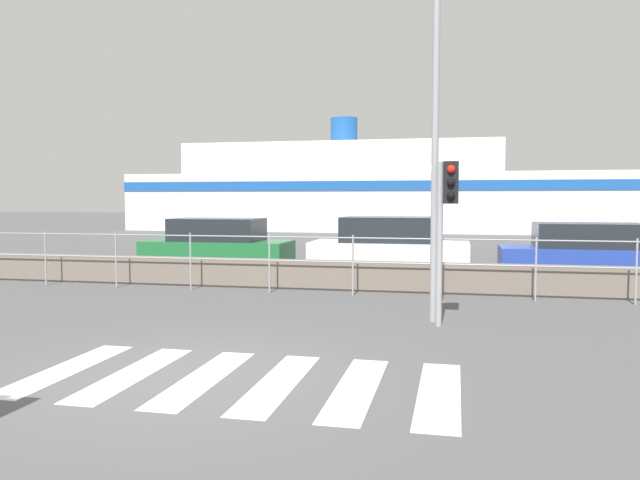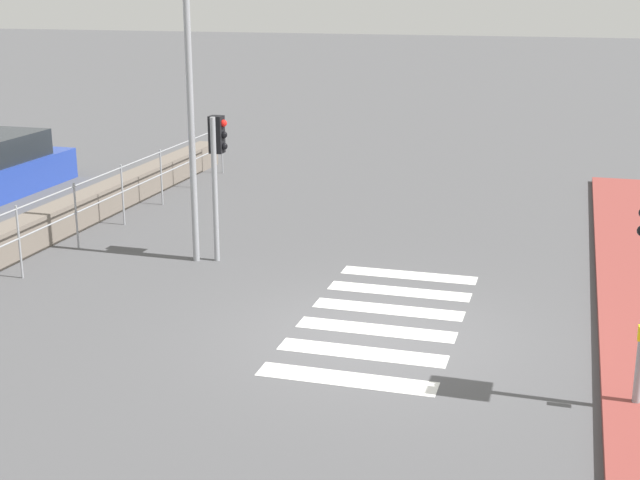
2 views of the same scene
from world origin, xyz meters
The scene contains 4 objects.
ground_plane centered at (0.00, 0.00, 0.00)m, with size 160.00×160.00×0.00m, color #4C4C4F.
crosswalk centered at (0.70, 0.00, 0.00)m, with size 4.95×2.40×0.01m.
traffic_light_far centered at (2.95, 3.61, 1.98)m, with size 0.34×0.32×2.69m.
streetlamp centered at (2.74, 3.80, 4.17)m, with size 0.32×1.15×6.83m.
Camera 2 is at (-11.94, -2.60, 4.98)m, focal length 50.00 mm.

